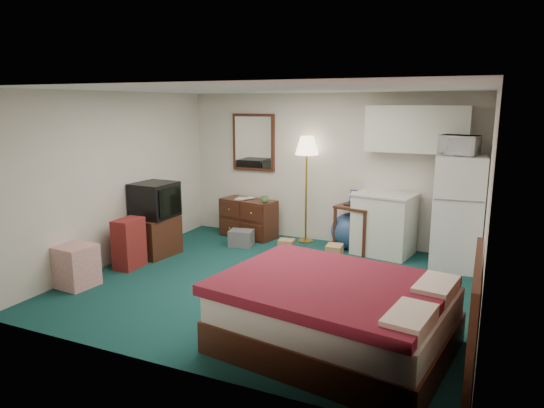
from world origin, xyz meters
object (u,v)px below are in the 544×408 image
at_px(bed, 335,315).
at_px(suitcase, 129,243).
at_px(fridge, 457,213).
at_px(tv_stand, 154,236).
at_px(desk, 357,228).
at_px(kitchen_counter, 384,225).
at_px(floor_lamp, 306,190).
at_px(dresser, 249,218).

xyz_separation_m(bed, suitcase, (-3.38, 1.04, 0.03)).
relative_size(fridge, tv_stand, 2.48).
height_order(tv_stand, suitcase, suitcase).
xyz_separation_m(fridge, suitcase, (-4.27, -1.91, -0.45)).
xyz_separation_m(desk, tv_stand, (-2.84, -1.53, -0.07)).
distance_m(desk, suitcase, 3.53).
relative_size(kitchen_counter, fridge, 0.58).
distance_m(floor_lamp, kitchen_counter, 1.42).
height_order(dresser, suitcase, suitcase).
relative_size(bed, tv_stand, 3.18).
height_order(dresser, floor_lamp, floor_lamp).
xyz_separation_m(kitchen_counter, bed, (0.18, -3.20, -0.14)).
height_order(fridge, bed, fridge).
relative_size(dresser, tv_stand, 1.51).
bearing_deg(kitchen_counter, dresser, -170.24).
bearing_deg(tv_stand, desk, 35.90).
distance_m(fridge, tv_stand, 4.54).
xyz_separation_m(dresser, suitcase, (-0.82, -2.17, 0.02)).
distance_m(floor_lamp, tv_stand, 2.60).
relative_size(desk, suitcase, 1.03).
distance_m(kitchen_counter, fridge, 1.15).
height_order(desk, bed, desk).
relative_size(desk, bed, 0.36).
relative_size(dresser, desk, 1.34).
bearing_deg(desk, kitchen_counter, 12.04).
bearing_deg(dresser, kitchen_counter, 10.60).
bearing_deg(dresser, tv_stand, -109.34).
relative_size(fridge, bed, 0.78).
distance_m(bed, tv_stand, 3.83).
relative_size(floor_lamp, bed, 0.86).
distance_m(floor_lamp, suitcase, 3.00).
bearing_deg(floor_lamp, kitchen_counter, -5.93).
bearing_deg(fridge, kitchen_counter, 163.60).
bearing_deg(kitchen_counter, fridge, -2.78).
bearing_deg(bed, tv_stand, 162.66).
height_order(floor_lamp, bed, floor_lamp).
relative_size(floor_lamp, kitchen_counter, 1.92).
xyz_separation_m(floor_lamp, suitcase, (-1.85, -2.29, -0.54)).
bearing_deg(suitcase, tv_stand, 94.07).
xyz_separation_m(dresser, fridge, (3.45, -0.26, 0.47)).
distance_m(tv_stand, suitcase, 0.65).
xyz_separation_m(kitchen_counter, fridge, (1.07, -0.24, 0.34)).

